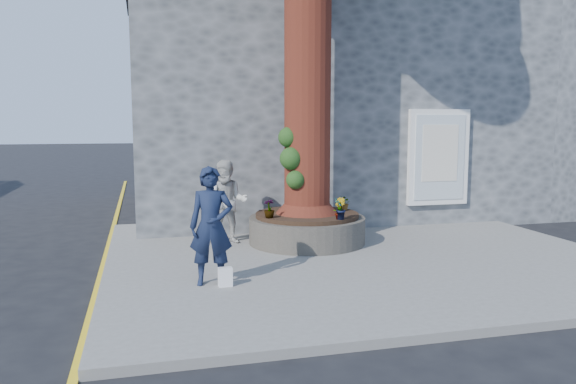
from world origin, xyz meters
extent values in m
plane|color=black|center=(0.00, 0.00, 0.00)|extent=(120.00, 120.00, 0.00)
cube|color=slate|center=(1.50, 1.00, 0.06)|extent=(9.00, 8.00, 0.12)
cube|color=yellow|center=(-3.05, 1.00, 0.00)|extent=(0.10, 30.00, 0.01)
cube|color=#4B4E50|center=(2.50, 7.20, 3.00)|extent=(10.00, 8.00, 6.00)
cube|color=white|center=(4.30, 3.14, 1.70)|extent=(1.50, 0.12, 2.20)
cube|color=silver|center=(4.30, 3.08, 1.70)|extent=(1.25, 0.04, 1.95)
cube|color=silver|center=(4.30, 3.06, 1.80)|extent=(0.90, 0.02, 1.30)
cube|color=#4B4E50|center=(10.50, 7.20, 3.00)|extent=(6.00, 8.00, 6.00)
cylinder|color=black|center=(0.80, 2.00, 0.38)|extent=(2.30, 2.30, 0.52)
cylinder|color=black|center=(0.80, 2.00, 0.68)|extent=(2.04, 2.04, 0.08)
cylinder|color=#4E1E13|center=(0.80, 2.00, 4.47)|extent=(0.90, 0.90, 7.50)
cone|color=#4E1E13|center=(0.80, 2.00, 1.07)|extent=(1.24, 1.24, 0.70)
sphere|color=#193712|center=(0.42, 1.80, 1.82)|extent=(0.44, 0.44, 0.44)
sphere|color=#193712|center=(0.48, 1.70, 1.42)|extent=(0.36, 0.36, 0.36)
sphere|color=#193712|center=(0.40, 1.92, 2.22)|extent=(0.40, 0.40, 0.40)
imported|color=#131B34|center=(-1.38, -0.40, 1.00)|extent=(0.70, 0.53, 1.75)
imported|color=#BAB9B2|center=(-0.73, 2.37, 0.95)|extent=(0.95, 0.83, 1.65)
cube|color=white|center=(-1.21, -0.56, 0.26)|extent=(0.21, 0.13, 0.28)
imported|color=gray|center=(1.15, 1.15, 0.92)|extent=(0.24, 0.25, 0.40)
imported|color=gray|center=(1.18, 1.15, 0.92)|extent=(0.26, 0.27, 0.40)
imported|color=gray|center=(-0.05, 1.63, 0.90)|extent=(0.21, 0.21, 0.35)
imported|color=gray|center=(1.65, 2.15, 0.87)|extent=(0.32, 0.34, 0.30)
camera|label=1|loc=(-2.33, -8.53, 2.52)|focal=35.00mm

